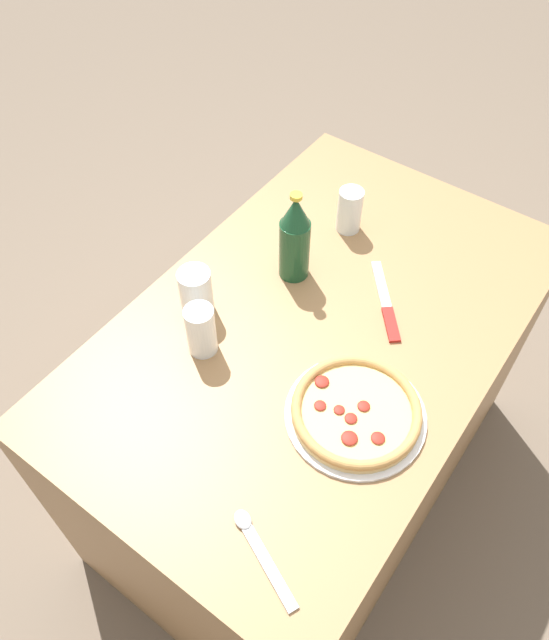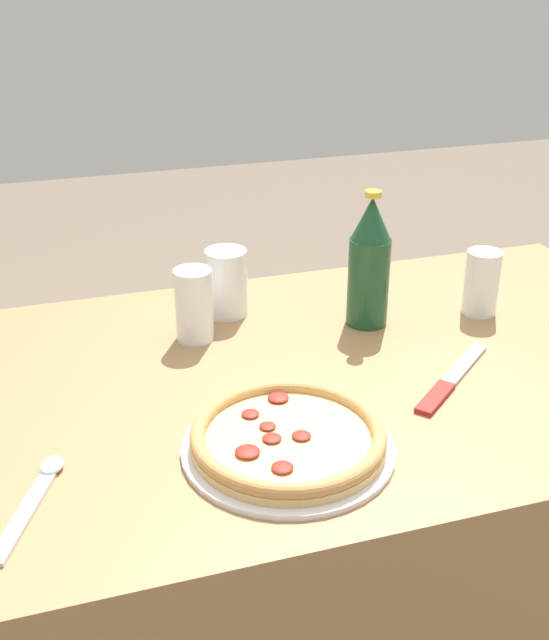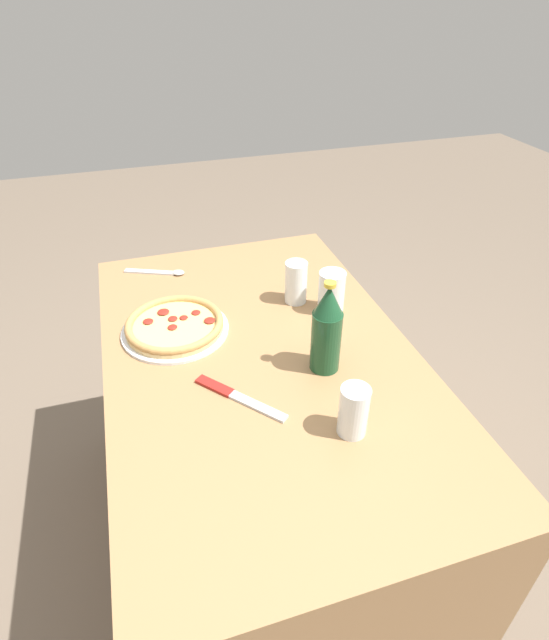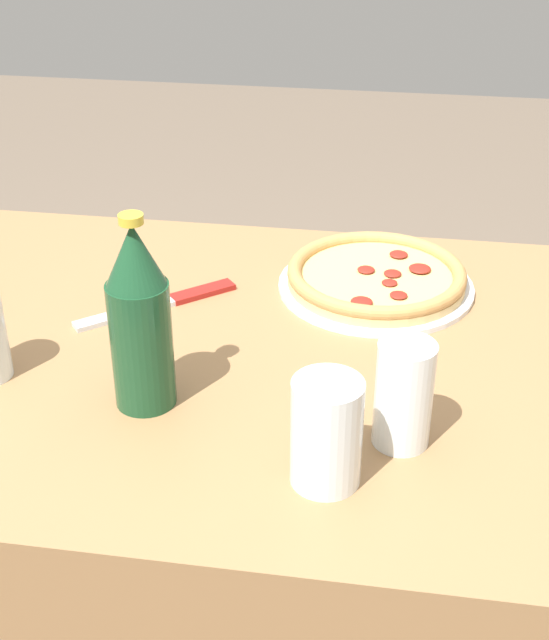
{
  "view_description": "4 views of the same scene",
  "coord_description": "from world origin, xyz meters",
  "px_view_note": "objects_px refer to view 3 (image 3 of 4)",
  "views": [
    {
      "loc": [
        -0.76,
        -0.43,
        1.86
      ],
      "look_at": [
        -0.09,
        0.06,
        0.84
      ],
      "focal_mm": 35.0,
      "sensor_mm": 36.0,
      "label": 1
    },
    {
      "loc": [
        -0.43,
        -1.01,
        1.39
      ],
      "look_at": [
        -0.1,
        0.05,
        0.85
      ],
      "focal_mm": 45.0,
      "sensor_mm": 36.0,
      "label": 2
    },
    {
      "loc": [
        0.93,
        -0.25,
        1.56
      ],
      "look_at": [
        -0.05,
        0.05,
        0.84
      ],
      "focal_mm": 28.0,
      "sensor_mm": 36.0,
      "label": 3
    },
    {
      "loc": [
        -0.19,
        0.95,
        1.38
      ],
      "look_at": [
        -0.04,
        0.01,
        0.83
      ],
      "focal_mm": 50.0,
      "sensor_mm": 36.0,
      "label": 4
    }
  ],
  "objects_px": {
    "glass_orange_juice": "(331,293)",
    "glass_lemonade": "(296,284)",
    "pizza_salami": "(175,326)",
    "knife": "(236,396)",
    "spoon": "(162,272)",
    "glass_iced_tea": "(353,413)",
    "beer_bottle": "(327,329)"
  },
  "relations": [
    {
      "from": "pizza_salami",
      "to": "glass_orange_juice",
      "type": "distance_m",
      "value": 0.43
    },
    {
      "from": "glass_iced_tea",
      "to": "spoon",
      "type": "relative_size",
      "value": 0.62
    },
    {
      "from": "glass_lemonade",
      "to": "pizza_salami",
      "type": "bearing_deg",
      "value": -82.42
    },
    {
      "from": "glass_lemonade",
      "to": "spoon",
      "type": "xyz_separation_m",
      "value": [
        -0.27,
        -0.35,
        -0.05
      ]
    },
    {
      "from": "glass_orange_juice",
      "to": "beer_bottle",
      "type": "height_order",
      "value": "beer_bottle"
    },
    {
      "from": "glass_lemonade",
      "to": "spoon",
      "type": "height_order",
      "value": "glass_lemonade"
    },
    {
      "from": "pizza_salami",
      "to": "glass_lemonade",
      "type": "height_order",
      "value": "glass_lemonade"
    },
    {
      "from": "spoon",
      "to": "glass_orange_juice",
      "type": "bearing_deg",
      "value": 50.92
    },
    {
      "from": "beer_bottle",
      "to": "knife",
      "type": "relative_size",
      "value": 1.2
    },
    {
      "from": "glass_orange_juice",
      "to": "spoon",
      "type": "bearing_deg",
      "value": -129.08
    },
    {
      "from": "knife",
      "to": "spoon",
      "type": "xyz_separation_m",
      "value": [
        -0.61,
        -0.09,
        0.0
      ]
    },
    {
      "from": "spoon",
      "to": "glass_lemonade",
      "type": "bearing_deg",
      "value": 52.11
    },
    {
      "from": "knife",
      "to": "glass_lemonade",
      "type": "bearing_deg",
      "value": 142.51
    },
    {
      "from": "spoon",
      "to": "beer_bottle",
      "type": "bearing_deg",
      "value": 29.36
    },
    {
      "from": "beer_bottle",
      "to": "glass_lemonade",
      "type": "bearing_deg",
      "value": 174.24
    },
    {
      "from": "glass_iced_tea",
      "to": "knife",
      "type": "relative_size",
      "value": 0.59
    },
    {
      "from": "pizza_salami",
      "to": "spoon",
      "type": "relative_size",
      "value": 1.51
    },
    {
      "from": "pizza_salami",
      "to": "glass_lemonade",
      "type": "xyz_separation_m",
      "value": [
        -0.05,
        0.35,
        0.04
      ]
    },
    {
      "from": "glass_orange_juice",
      "to": "glass_lemonade",
      "type": "xyz_separation_m",
      "value": [
        -0.07,
        -0.08,
        -0.0
      ]
    },
    {
      "from": "glass_orange_juice",
      "to": "glass_lemonade",
      "type": "relative_size",
      "value": 0.97
    },
    {
      "from": "glass_iced_tea",
      "to": "glass_orange_juice",
      "type": "bearing_deg",
      "value": 163.2
    },
    {
      "from": "beer_bottle",
      "to": "pizza_salami",
      "type": "bearing_deg",
      "value": -127.76
    },
    {
      "from": "beer_bottle",
      "to": "glass_iced_tea",
      "type": "bearing_deg",
      "value": -6.17
    },
    {
      "from": "glass_iced_tea",
      "to": "beer_bottle",
      "type": "height_order",
      "value": "beer_bottle"
    },
    {
      "from": "beer_bottle",
      "to": "spoon",
      "type": "height_order",
      "value": "beer_bottle"
    },
    {
      "from": "glass_iced_tea",
      "to": "spoon",
      "type": "distance_m",
      "value": 0.83
    },
    {
      "from": "pizza_salami",
      "to": "beer_bottle",
      "type": "distance_m",
      "value": 0.42
    },
    {
      "from": "glass_lemonade",
      "to": "knife",
      "type": "xyz_separation_m",
      "value": [
        0.34,
        -0.26,
        -0.05
      ]
    },
    {
      "from": "beer_bottle",
      "to": "spoon",
      "type": "relative_size",
      "value": 1.27
    },
    {
      "from": "glass_orange_juice",
      "to": "beer_bottle",
      "type": "xyz_separation_m",
      "value": [
        0.22,
        -0.11,
        0.05
      ]
    },
    {
      "from": "glass_iced_tea",
      "to": "beer_bottle",
      "type": "distance_m",
      "value": 0.22
    },
    {
      "from": "knife",
      "to": "spoon",
      "type": "bearing_deg",
      "value": -171.41
    }
  ]
}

